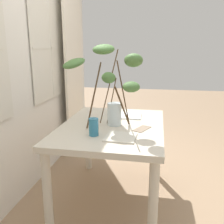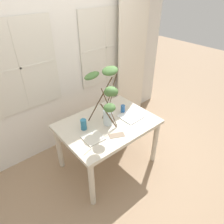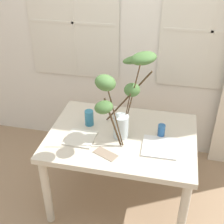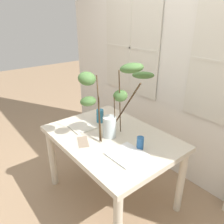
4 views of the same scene
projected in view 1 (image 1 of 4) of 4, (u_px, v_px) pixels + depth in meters
The scene contains 10 objects.
ground at pixel (112, 198), 2.49m from camera, with size 14.00×14.00×0.00m, color #9E7F60.
back_wall_with_windows at pixel (11, 39), 2.28m from camera, with size 4.07×0.14×3.08m.
curtain_sheer_side at pixel (74, 62), 3.47m from camera, with size 0.66×0.03×2.54m, color silver.
dining_table at pixel (112, 135), 2.33m from camera, with size 1.27×0.93×0.77m.
vase_with_branches at pixel (108, 77), 2.21m from camera, with size 0.50×0.78×0.75m.
drinking_glass_blue_left at pixel (94, 127), 2.00m from camera, with size 0.08×0.08×0.14m, color teal.
drinking_glass_blue_right at pixel (113, 110), 2.61m from camera, with size 0.06×0.06×0.11m, color #235693.
plate_square_left at pixel (121, 137), 1.96m from camera, with size 0.24×0.24×0.01m, color silver.
plate_square_right at pixel (128, 115), 2.60m from camera, with size 0.28×0.28×0.01m, color white.
napkin_folded at pixel (142, 129), 2.18m from camera, with size 0.19×0.09×0.00m, color gray.
Camera 1 is at (-2.16, -0.40, 1.45)m, focal length 39.84 mm.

